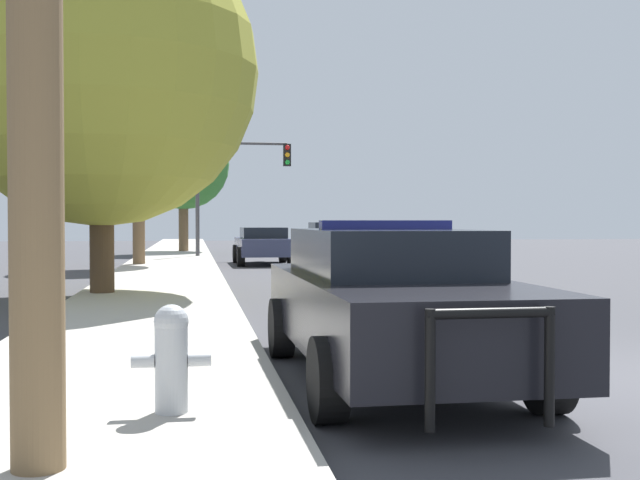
# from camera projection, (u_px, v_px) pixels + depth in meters

# --- Properties ---
(sidewalk_left) EXTENTS (3.00, 110.00, 0.13)m
(sidewalk_left) POSITION_uv_depth(u_px,v_px,m) (108.00, 390.00, 6.97)
(sidewalk_left) COLOR #ADA89E
(sidewalk_left) RESTS_ON ground_plane
(police_car) EXTENTS (2.05, 4.99, 1.55)m
(police_car) POSITION_uv_depth(u_px,v_px,m) (390.00, 300.00, 7.75)
(police_car) COLOR black
(police_car) RESTS_ON ground_plane
(fire_hydrant) EXTENTS (0.58, 0.25, 0.80)m
(fire_hydrant) POSITION_uv_depth(u_px,v_px,m) (171.00, 355.00, 5.89)
(fire_hydrant) COLOR #B7BCC1
(fire_hydrant) RESTS_ON sidewalk_left
(traffic_light) EXTENTS (3.85, 0.35, 4.68)m
(traffic_light) POSITION_uv_depth(u_px,v_px,m) (237.00, 173.00, 32.32)
(traffic_light) COLOR #424247
(traffic_light) RESTS_ON sidewalk_left
(car_background_midblock) EXTENTS (1.97, 3.94, 1.31)m
(car_background_midblock) POSITION_uv_depth(u_px,v_px,m) (263.00, 244.00, 28.17)
(car_background_midblock) COLOR #333856
(car_background_midblock) RESTS_ON ground_plane
(car_background_oncoming) EXTENTS (2.04, 4.30, 1.46)m
(car_background_oncoming) POSITION_uv_depth(u_px,v_px,m) (329.00, 238.00, 35.86)
(car_background_oncoming) COLOR #B7B7BC
(car_background_oncoming) RESTS_ON ground_plane
(tree_sidewalk_far) EXTENTS (4.27, 4.27, 6.20)m
(tree_sidewalk_far) POSITION_uv_depth(u_px,v_px,m) (183.00, 164.00, 37.28)
(tree_sidewalk_far) COLOR brown
(tree_sidewalk_far) RESTS_ON sidewalk_left
(tree_sidewalk_near) EXTENTS (6.17, 6.17, 7.46)m
(tree_sidewalk_near) POSITION_uv_depth(u_px,v_px,m) (101.00, 69.00, 15.65)
(tree_sidewalk_near) COLOR #4C3823
(tree_sidewalk_near) RESTS_ON sidewalk_left
(tree_sidewalk_mid) EXTENTS (3.67, 3.67, 6.20)m
(tree_sidewalk_mid) POSITION_uv_depth(u_px,v_px,m) (138.00, 131.00, 26.05)
(tree_sidewalk_mid) COLOR brown
(tree_sidewalk_mid) RESTS_ON sidewalk_left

